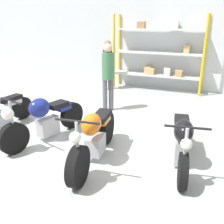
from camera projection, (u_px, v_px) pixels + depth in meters
name	position (u px, v px, depth m)	size (l,w,h in m)	color
ground_plane	(104.00, 153.00, 4.78)	(30.00, 30.00, 0.00)	#B2B7B7
back_wall	(165.00, 38.00, 8.75)	(30.00, 0.08, 3.60)	silver
shelving_rack	(159.00, 53.00, 8.63)	(3.14, 0.63, 2.57)	gold
motorcycle_blue	(44.00, 119.00, 5.17)	(0.81, 2.09, 1.05)	black
motorcycle_orange	(94.00, 137.00, 4.37)	(0.68, 2.13, 1.06)	black
motorcycle_black	(182.00, 141.00, 4.29)	(0.68, 1.94, 0.99)	black
person_browsing	(108.00, 61.00, 8.78)	(0.45, 0.45, 1.74)	#595960
person_near_rack	(108.00, 72.00, 6.66)	(0.45, 0.45, 1.83)	#595960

